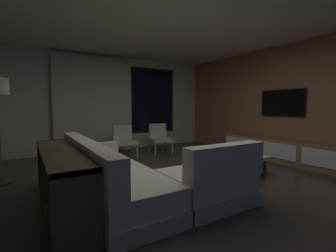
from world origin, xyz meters
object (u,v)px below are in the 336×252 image
(book_stack_on_coffee_table, at_px, (229,153))
(mounted_tv, at_px, (282,103))
(coffee_table, at_px, (227,163))
(console_table_behind_couch, at_px, (61,178))
(accent_chair_near_window, at_px, (160,137))
(media_console, at_px, (284,151))
(accent_chair_by_curtain, at_px, (124,139))
(sectional_couch, at_px, (136,178))

(book_stack_on_coffee_table, distance_m, mounted_tv, 2.20)
(coffee_table, distance_m, console_table_behind_couch, 2.93)
(accent_chair_near_window, relative_size, media_console, 0.25)
(accent_chair_near_window, height_order, media_console, accent_chair_near_window)
(mounted_tv, xyz_separation_m, console_table_behind_couch, (-4.81, -0.30, -0.94))
(coffee_table, relative_size, mounted_tv, 1.08)
(accent_chair_by_curtain, relative_size, media_console, 0.25)
(accent_chair_by_curtain, xyz_separation_m, media_console, (2.84, -2.52, -0.18))
(sectional_couch, relative_size, accent_chair_near_window, 3.21)
(mounted_tv, height_order, console_table_behind_couch, mounted_tv)
(accent_chair_near_window, bearing_deg, sectional_couch, -124.88)
(sectional_couch, height_order, book_stack_on_coffee_table, sectional_couch)
(coffee_table, xyz_separation_m, accent_chair_by_curtain, (-1.13, 2.45, 0.25))
(sectional_couch, distance_m, accent_chair_near_window, 3.32)
(coffee_table, xyz_separation_m, console_table_behind_couch, (-2.92, -0.17, 0.22))
(accent_chair_near_window, relative_size, console_table_behind_couch, 0.37)
(sectional_couch, bearing_deg, media_console, 3.54)
(accent_chair_by_curtain, relative_size, console_table_behind_couch, 0.37)
(book_stack_on_coffee_table, relative_size, accent_chair_by_curtain, 0.33)
(book_stack_on_coffee_table, bearing_deg, sectional_couch, -175.24)
(accent_chair_by_curtain, xyz_separation_m, mounted_tv, (3.02, -2.32, 0.92))
(accent_chair_by_curtain, distance_m, console_table_behind_couch, 3.17)
(coffee_table, distance_m, mounted_tv, 2.22)
(coffee_table, relative_size, book_stack_on_coffee_table, 4.46)
(accent_chair_by_curtain, xyz_separation_m, console_table_behind_couch, (-1.79, -2.62, -0.02))
(coffee_table, relative_size, media_console, 0.37)
(book_stack_on_coffee_table, bearing_deg, mounted_tv, 7.74)
(mounted_tv, bearing_deg, book_stack_on_coffee_table, -172.26)
(accent_chair_by_curtain, bearing_deg, media_console, -41.59)
(sectional_couch, distance_m, media_console, 3.72)
(book_stack_on_coffee_table, xyz_separation_m, console_table_behind_couch, (-2.84, -0.03, -0.00))
(book_stack_on_coffee_table, bearing_deg, accent_chair_near_window, 90.56)
(book_stack_on_coffee_table, relative_size, accent_chair_near_window, 0.33)
(book_stack_on_coffee_table, relative_size, media_console, 0.08)
(accent_chair_near_window, height_order, mounted_tv, mounted_tv)
(accent_chair_near_window, bearing_deg, coffee_table, -87.50)
(coffee_table, distance_m, accent_chair_by_curtain, 2.71)
(accent_chair_near_window, bearing_deg, accent_chair_by_curtain, 178.61)
(media_console, height_order, console_table_behind_couch, console_table_behind_couch)
(book_stack_on_coffee_table, distance_m, media_console, 1.80)
(accent_chair_by_curtain, bearing_deg, accent_chair_near_window, -1.39)
(media_console, bearing_deg, console_table_behind_couch, -178.74)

